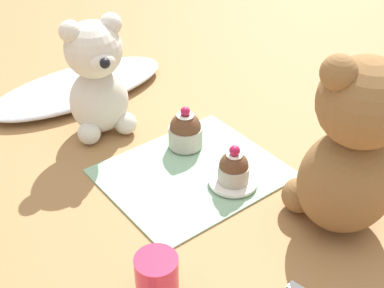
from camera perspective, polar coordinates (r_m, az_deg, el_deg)
ground_plane at (r=0.82m, az=-0.00°, el=-3.21°), size 4.00×4.00×0.00m
knitted_placemat at (r=0.81m, az=-0.00°, el=-3.04°), size 0.26×0.22×0.01m
tulle_cloth at (r=1.03m, az=-12.00°, el=6.00°), size 0.35×0.15×0.03m
teddy_bear_cream at (r=0.88m, az=-10.08°, el=6.88°), size 0.11×0.11×0.20m
teddy_bear_tan at (r=0.69m, az=16.65°, el=-0.64°), size 0.16×0.16×0.26m
cupcake_near_cream_bear at (r=0.85m, az=-0.71°, el=1.38°), size 0.05×0.05×0.07m
saucer_plate at (r=0.79m, az=4.39°, el=-3.98°), size 0.07×0.07×0.01m
cupcake_near_tan_bear at (r=0.78m, az=4.47°, el=-2.59°), size 0.05×0.05×0.06m
juice_glass at (r=0.63m, az=-3.75°, el=-14.22°), size 0.05×0.05×0.07m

